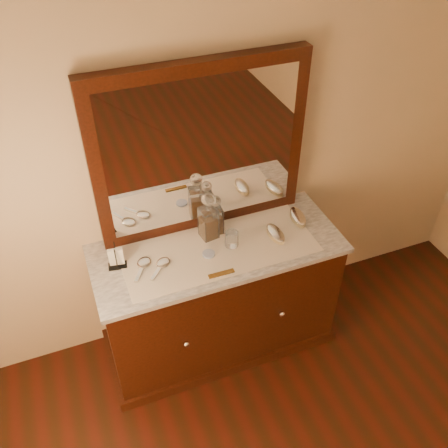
# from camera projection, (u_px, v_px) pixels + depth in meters

# --- Properties ---
(dresser_cabinet) EXTENTS (1.40, 0.55, 0.82)m
(dresser_cabinet) POSITION_uv_depth(u_px,v_px,m) (218.00, 298.00, 3.07)
(dresser_cabinet) COLOR black
(dresser_cabinet) RESTS_ON floor
(dresser_plinth) EXTENTS (1.46, 0.59, 0.08)m
(dresser_plinth) POSITION_uv_depth(u_px,v_px,m) (219.00, 335.00, 3.30)
(dresser_plinth) COLOR black
(dresser_plinth) RESTS_ON floor
(knob_left) EXTENTS (0.04, 0.04, 0.04)m
(knob_left) POSITION_uv_depth(u_px,v_px,m) (186.00, 344.00, 2.75)
(knob_left) COLOR silver
(knob_left) RESTS_ON dresser_cabinet
(knob_right) EXTENTS (0.04, 0.04, 0.04)m
(knob_right) POSITION_uv_depth(u_px,v_px,m) (282.00, 314.00, 2.92)
(knob_right) COLOR silver
(knob_right) RESTS_ON dresser_cabinet
(marble_top) EXTENTS (1.44, 0.59, 0.03)m
(marble_top) POSITION_uv_depth(u_px,v_px,m) (218.00, 249.00, 2.79)
(marble_top) COLOR white
(marble_top) RESTS_ON dresser_cabinet
(mirror_frame) EXTENTS (1.20, 0.08, 1.00)m
(mirror_frame) POSITION_uv_depth(u_px,v_px,m) (201.00, 150.00, 2.64)
(mirror_frame) COLOR black
(mirror_frame) RESTS_ON marble_top
(mirror_glass) EXTENTS (1.06, 0.01, 0.86)m
(mirror_glass) POSITION_uv_depth(u_px,v_px,m) (203.00, 153.00, 2.61)
(mirror_glass) COLOR white
(mirror_glass) RESTS_ON marble_top
(lace_runner) EXTENTS (1.10, 0.45, 0.00)m
(lace_runner) POSITION_uv_depth(u_px,v_px,m) (219.00, 249.00, 2.77)
(lace_runner) COLOR beige
(lace_runner) RESTS_ON marble_top
(pin_dish) EXTENTS (0.08, 0.08, 0.01)m
(pin_dish) POSITION_uv_depth(u_px,v_px,m) (209.00, 254.00, 2.73)
(pin_dish) COLOR white
(pin_dish) RESTS_ON lace_runner
(comb) EXTENTS (0.14, 0.03, 0.01)m
(comb) POSITION_uv_depth(u_px,v_px,m) (221.00, 274.00, 2.61)
(comb) COLOR brown
(comb) RESTS_ON lace_runner
(napkin_rack) EXTENTS (0.11, 0.08, 0.15)m
(napkin_rack) POSITION_uv_depth(u_px,v_px,m) (116.00, 258.00, 2.63)
(napkin_rack) COLOR black
(napkin_rack) RESTS_ON marble_top
(decanter_left) EXTENTS (0.11, 0.11, 0.31)m
(decanter_left) POSITION_uv_depth(u_px,v_px,m) (208.00, 220.00, 2.78)
(decanter_left) COLOR #945215
(decanter_left) RESTS_ON lace_runner
(decanter_right) EXTENTS (0.08, 0.08, 0.25)m
(decanter_right) POSITION_uv_depth(u_px,v_px,m) (216.00, 218.00, 2.82)
(decanter_right) COLOR #945215
(decanter_right) RESTS_ON lace_runner
(brush_near) EXTENTS (0.08, 0.18, 0.05)m
(brush_near) POSITION_uv_depth(u_px,v_px,m) (276.00, 234.00, 2.83)
(brush_near) COLOR tan
(brush_near) RESTS_ON lace_runner
(brush_far) EXTENTS (0.10, 0.19, 0.05)m
(brush_far) POSITION_uv_depth(u_px,v_px,m) (298.00, 217.00, 2.94)
(brush_far) COLOR tan
(brush_far) RESTS_ON lace_runner
(hand_mirror_outer) EXTENTS (0.14, 0.19, 0.02)m
(hand_mirror_outer) POSITION_uv_depth(u_px,v_px,m) (143.00, 265.00, 2.66)
(hand_mirror_outer) COLOR silver
(hand_mirror_outer) RESTS_ON lace_runner
(hand_mirror_inner) EXTENTS (0.16, 0.17, 0.02)m
(hand_mirror_inner) POSITION_uv_depth(u_px,v_px,m) (162.00, 264.00, 2.66)
(hand_mirror_inner) COLOR silver
(hand_mirror_inner) RESTS_ON lace_runner
(tumblers) EXTENTS (0.08, 0.08, 0.09)m
(tumblers) POSITION_uv_depth(u_px,v_px,m) (232.00, 239.00, 2.76)
(tumblers) COLOR white
(tumblers) RESTS_ON lace_runner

